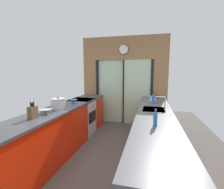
# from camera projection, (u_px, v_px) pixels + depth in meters

# --- Properties ---
(ground_plane) EXTENTS (5.04, 7.60, 0.02)m
(ground_plane) POSITION_uv_depth(u_px,v_px,m) (109.00, 149.00, 3.36)
(ground_plane) COLOR #4C4742
(back_wall_unit) EXTENTS (2.64, 0.12, 2.70)m
(back_wall_unit) POSITION_uv_depth(u_px,v_px,m) (124.00, 75.00, 4.88)
(back_wall_unit) COLOR olive
(back_wall_unit) RESTS_ON ground_plane
(left_counter_run) EXTENTS (0.62, 3.80, 0.92)m
(left_counter_run) POSITION_uv_depth(u_px,v_px,m) (58.00, 132.00, 3.06)
(left_counter_run) COLOR red
(left_counter_run) RESTS_ON ground_plane
(right_counter_run) EXTENTS (0.62, 3.80, 0.92)m
(right_counter_run) POSITION_uv_depth(u_px,v_px,m) (154.00, 137.00, 2.80)
(right_counter_run) COLOR red
(right_counter_run) RESTS_ON ground_plane
(sink_faucet) EXTENTS (0.19, 0.02, 0.25)m
(sink_faucet) POSITION_uv_depth(u_px,v_px,m) (163.00, 101.00, 2.92)
(sink_faucet) COLOR #B7BABC
(sink_faucet) RESTS_ON right_counter_run
(oven_range) EXTENTS (0.60, 0.60, 0.92)m
(oven_range) POSITION_uv_depth(u_px,v_px,m) (82.00, 117.00, 4.14)
(oven_range) COLOR #B7BABC
(oven_range) RESTS_ON ground_plane
(mixing_bowl_near) EXTENTS (0.22, 0.22, 0.07)m
(mixing_bowl_near) POSITION_uv_depth(u_px,v_px,m) (46.00, 111.00, 2.64)
(mixing_bowl_near) COLOR gray
(mixing_bowl_near) RESTS_ON left_counter_run
(mixing_bowl_far) EXTENTS (0.18, 0.18, 0.08)m
(mixing_bowl_far) POSITION_uv_depth(u_px,v_px,m) (74.00, 101.00, 3.60)
(mixing_bowl_far) COLOR teal
(mixing_bowl_far) RESTS_ON left_counter_run
(knife_block) EXTENTS (0.08, 0.14, 0.26)m
(knife_block) POSITION_uv_depth(u_px,v_px,m) (33.00, 112.00, 2.35)
(knife_block) COLOR brown
(knife_block) RESTS_ON left_counter_run
(stock_pot) EXTENTS (0.27, 0.27, 0.22)m
(stock_pot) POSITION_uv_depth(u_px,v_px,m) (58.00, 104.00, 3.00)
(stock_pot) COLOR #B7BABC
(stock_pot) RESTS_ON left_counter_run
(kettle) EXTENTS (0.26, 0.18, 0.19)m
(kettle) POSITION_uv_depth(u_px,v_px,m) (153.00, 97.00, 3.94)
(kettle) COLOR #B7BABC
(kettle) RESTS_ON right_counter_run
(soap_bottle_near) EXTENTS (0.05, 0.05, 0.23)m
(soap_bottle_near) POSITION_uv_depth(u_px,v_px,m) (155.00, 119.00, 2.02)
(soap_bottle_near) COLOR #286BB7
(soap_bottle_near) RESTS_ON right_counter_run
(soap_bottle_far) EXTENTS (0.07, 0.07, 0.25)m
(soap_bottle_far) POSITION_uv_depth(u_px,v_px,m) (153.00, 99.00, 3.51)
(soap_bottle_far) COLOR #286BB7
(soap_bottle_far) RESTS_ON right_counter_run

